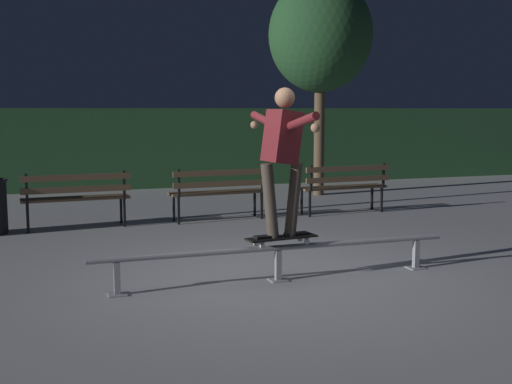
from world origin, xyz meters
TOP-DOWN VIEW (x-y plane):
  - ground_plane at (0.00, 0.00)m, footprint 90.00×90.00m
  - hedge_backdrop at (0.00, 8.80)m, footprint 24.00×1.20m
  - grind_rail at (-0.00, -0.11)m, footprint 3.95×0.18m
  - skateboard at (0.04, -0.11)m, footprint 0.80×0.30m
  - skateboarder at (0.04, -0.11)m, footprint 0.63×1.40m
  - park_bench_leftmost at (-1.87, 3.62)m, footprint 1.62×0.49m
  - park_bench_left_center at (0.37, 3.62)m, footprint 1.62×0.49m
  - park_bench_right_center at (2.61, 3.62)m, footprint 1.62×0.49m
  - tree_far_right at (3.21, 6.07)m, footprint 2.15×2.15m

SIDE VIEW (x-z plane):
  - ground_plane at x=0.00m, z-range 0.00..0.00m
  - grind_rail at x=0.00m, z-range 0.11..0.49m
  - skateboard at x=0.04m, z-range 0.41..0.50m
  - park_bench_leftmost at x=-1.87m, z-range 0.10..0.98m
  - park_bench_left_center at x=0.37m, z-range 0.10..0.98m
  - park_bench_right_center at x=2.61m, z-range 0.10..0.98m
  - hedge_backdrop at x=0.00m, z-range 0.00..1.83m
  - skateboarder at x=0.04m, z-range 0.61..2.17m
  - tree_far_right at x=3.21m, z-range 1.05..5.58m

